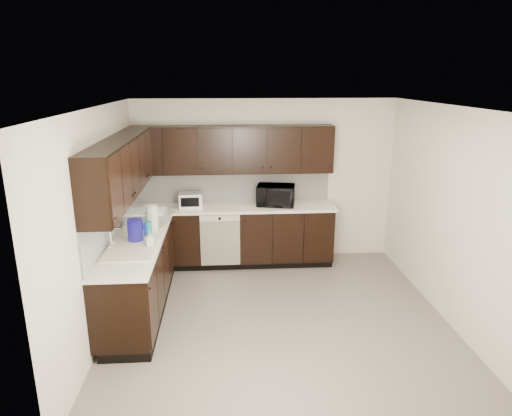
# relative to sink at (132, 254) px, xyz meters

# --- Properties ---
(floor) EXTENTS (4.00, 4.00, 0.00)m
(floor) POSITION_rel_sink_xyz_m (1.68, 0.01, -0.88)
(floor) COLOR gray
(floor) RESTS_ON ground
(ceiling) EXTENTS (4.00, 4.00, 0.00)m
(ceiling) POSITION_rel_sink_xyz_m (1.68, 0.01, 1.62)
(ceiling) COLOR white
(ceiling) RESTS_ON wall_back
(wall_back) EXTENTS (4.00, 0.02, 2.50)m
(wall_back) POSITION_rel_sink_xyz_m (1.68, 2.01, 0.37)
(wall_back) COLOR beige
(wall_back) RESTS_ON floor
(wall_left) EXTENTS (0.02, 4.00, 2.50)m
(wall_left) POSITION_rel_sink_xyz_m (-0.32, 0.01, 0.37)
(wall_left) COLOR beige
(wall_left) RESTS_ON floor
(wall_right) EXTENTS (0.02, 4.00, 2.50)m
(wall_right) POSITION_rel_sink_xyz_m (3.68, 0.01, 0.37)
(wall_right) COLOR beige
(wall_right) RESTS_ON floor
(wall_front) EXTENTS (4.00, 0.02, 2.50)m
(wall_front) POSITION_rel_sink_xyz_m (1.68, -1.99, 0.37)
(wall_front) COLOR beige
(wall_front) RESTS_ON floor
(lower_cabinets) EXTENTS (3.00, 2.80, 0.90)m
(lower_cabinets) POSITION_rel_sink_xyz_m (0.67, 1.12, -0.47)
(lower_cabinets) COLOR black
(lower_cabinets) RESTS_ON floor
(countertop) EXTENTS (3.03, 2.83, 0.04)m
(countertop) POSITION_rel_sink_xyz_m (0.67, 1.12, 0.04)
(countertop) COLOR white
(countertop) RESTS_ON lower_cabinets
(backsplash) EXTENTS (3.00, 2.80, 0.48)m
(backsplash) POSITION_rel_sink_xyz_m (0.46, 1.33, 0.30)
(backsplash) COLOR silver
(backsplash) RESTS_ON countertop
(upper_cabinets) EXTENTS (3.00, 2.80, 0.70)m
(upper_cabinets) POSITION_rel_sink_xyz_m (0.58, 1.22, 0.89)
(upper_cabinets) COLOR black
(upper_cabinets) RESTS_ON wall_back
(dishwasher) EXTENTS (0.58, 0.04, 0.78)m
(dishwasher) POSITION_rel_sink_xyz_m (0.98, 1.42, -0.33)
(dishwasher) COLOR beige
(dishwasher) RESTS_ON lower_cabinets
(sink) EXTENTS (0.54, 0.82, 0.42)m
(sink) POSITION_rel_sink_xyz_m (0.00, 0.00, 0.00)
(sink) COLOR beige
(sink) RESTS_ON countertop
(microwave) EXTENTS (0.62, 0.48, 0.31)m
(microwave) POSITION_rel_sink_xyz_m (1.82, 1.70, 0.21)
(microwave) COLOR black
(microwave) RESTS_ON countertop
(soap_bottle_a) EXTENTS (0.09, 0.10, 0.18)m
(soap_bottle_a) POSITION_rel_sink_xyz_m (0.20, 0.07, 0.15)
(soap_bottle_a) COLOR gray
(soap_bottle_a) RESTS_ON countertop
(soap_bottle_b) EXTENTS (0.10, 0.10, 0.24)m
(soap_bottle_b) POSITION_rel_sink_xyz_m (-0.11, 0.36, 0.18)
(soap_bottle_b) COLOR gray
(soap_bottle_b) RESTS_ON countertop
(toaster_oven) EXTENTS (0.36, 0.28, 0.21)m
(toaster_oven) POSITION_rel_sink_xyz_m (0.55, 1.70, 0.17)
(toaster_oven) COLOR silver
(toaster_oven) RESTS_ON countertop
(storage_bin) EXTENTS (0.55, 0.46, 0.19)m
(storage_bin) POSITION_rel_sink_xyz_m (0.02, 0.86, 0.15)
(storage_bin) COLOR silver
(storage_bin) RESTS_ON countertop
(blue_pitcher) EXTENTS (0.21, 0.21, 0.27)m
(blue_pitcher) POSITION_rel_sink_xyz_m (0.01, 0.24, 0.20)
(blue_pitcher) COLOR #171095
(blue_pitcher) RESTS_ON countertop
(teal_tumbler) EXTENTS (0.11, 0.11, 0.19)m
(teal_tumbler) POSITION_rel_sink_xyz_m (0.13, 0.41, 0.15)
(teal_tumbler) COLOR #0C8679
(teal_tumbler) RESTS_ON countertop
(paper_towel_roll) EXTENTS (0.16, 0.16, 0.32)m
(paper_towel_roll) POSITION_rel_sink_xyz_m (0.14, 0.67, 0.22)
(paper_towel_roll) COLOR silver
(paper_towel_roll) RESTS_ON countertop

